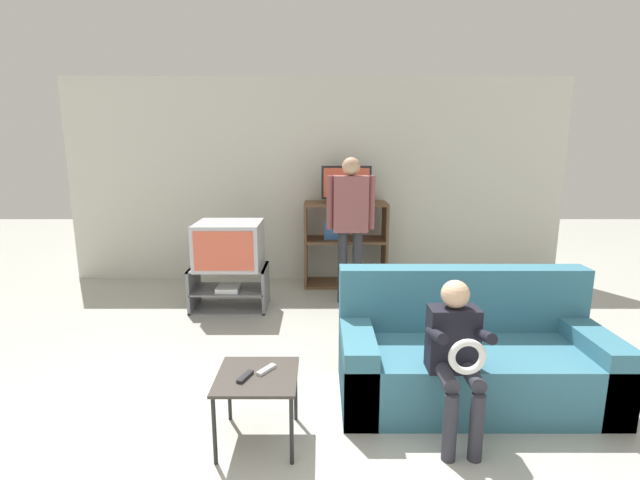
# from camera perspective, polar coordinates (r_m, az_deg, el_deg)

# --- Properties ---
(wall_back) EXTENTS (6.40, 0.06, 2.60)m
(wall_back) POSITION_cam_1_polar(r_m,az_deg,el_deg) (6.05, -0.50, 7.23)
(wall_back) COLOR beige
(wall_back) RESTS_ON ground_plane
(tv_stand) EXTENTS (0.82, 0.49, 0.47)m
(tv_stand) POSITION_cam_1_polar(r_m,az_deg,el_deg) (5.19, -11.09, -5.77)
(tv_stand) COLOR slate
(tv_stand) RESTS_ON ground_plane
(television_main) EXTENTS (0.69, 0.62, 0.49)m
(television_main) POSITION_cam_1_polar(r_m,az_deg,el_deg) (5.06, -11.14, -0.58)
(television_main) COLOR #B2B2B7
(television_main) RESTS_ON tv_stand
(media_shelf) EXTENTS (1.03, 0.46, 1.06)m
(media_shelf) POSITION_cam_1_polar(r_m,az_deg,el_deg) (5.87, 3.07, -0.39)
(media_shelf) COLOR brown
(media_shelf) RESTS_ON ground_plane
(television_flat) EXTENTS (0.61, 0.20, 0.45)m
(television_flat) POSITION_cam_1_polar(r_m,az_deg,el_deg) (5.74, 3.22, 6.74)
(television_flat) COLOR black
(television_flat) RESTS_ON media_shelf
(snack_table) EXTENTS (0.48, 0.48, 0.43)m
(snack_table) POSITION_cam_1_polar(r_m,az_deg,el_deg) (2.91, -7.77, -16.98)
(snack_table) COLOR #38332D
(snack_table) RESTS_ON ground_plane
(remote_control_black) EXTENTS (0.09, 0.15, 0.02)m
(remote_control_black) POSITION_cam_1_polar(r_m,az_deg,el_deg) (2.85, -9.23, -16.27)
(remote_control_black) COLOR #232328
(remote_control_black) RESTS_ON snack_table
(remote_control_white) EXTENTS (0.11, 0.14, 0.02)m
(remote_control_white) POSITION_cam_1_polar(r_m,az_deg,el_deg) (2.91, -6.66, -15.57)
(remote_control_white) COLOR silver
(remote_control_white) RESTS_ON snack_table
(couch) EXTENTS (1.83, 0.82, 0.88)m
(couch) POSITION_cam_1_polar(r_m,az_deg,el_deg) (3.55, 17.88, -13.49)
(couch) COLOR teal
(couch) RESTS_ON ground_plane
(person_standing_adult) EXTENTS (0.53, 0.20, 1.64)m
(person_standing_adult) POSITION_cam_1_polar(r_m,az_deg,el_deg) (5.12, 3.74, 2.95)
(person_standing_adult) COLOR #2D2D33
(person_standing_adult) RESTS_ON ground_plane
(person_seated_child) EXTENTS (0.33, 0.43, 0.98)m
(person_seated_child) POSITION_cam_1_polar(r_m,az_deg,el_deg) (2.94, 16.34, -12.79)
(person_seated_child) COLOR #2D2D38
(person_seated_child) RESTS_ON ground_plane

